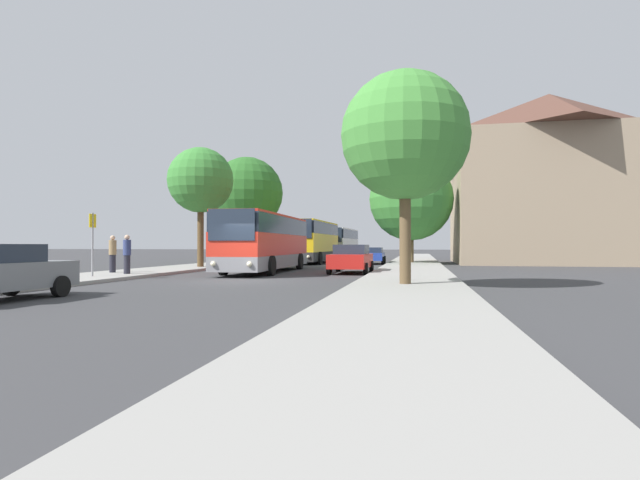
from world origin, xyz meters
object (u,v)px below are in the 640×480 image
object	(u,v)px
tree_left_near	(201,181)
tree_right_near	(405,136)
bus_middle	(313,241)
bus_rear	(340,243)
parked_car_right_near	(351,258)
pedestrian_waiting_far	(113,254)
bus_stop_sign	(93,237)
parked_car_right_far	(372,255)
tree_left_far	(247,193)
pedestrian_waiting_near	(127,254)
tree_right_mid	(411,199)
bus_front	(266,242)

from	to	relation	value
tree_left_near	tree_right_near	size ratio (longest dim) A/B	1.00
bus_middle	tree_left_near	bearing A→B (deg)	-112.12
bus_rear	parked_car_right_near	xyz separation A→B (m)	(4.84, -27.06, -0.95)
parked_car_right_near	pedestrian_waiting_far	size ratio (longest dim) A/B	2.38
bus_rear	bus_stop_sign	bearing A→B (deg)	-98.40
parked_car_right_far	pedestrian_waiting_far	size ratio (longest dim) A/B	2.32
tree_left_far	tree_right_near	bearing A→B (deg)	-59.77
bus_middle	pedestrian_waiting_far	size ratio (longest dim) A/B	5.80
parked_car_right_far	pedestrian_waiting_far	world-z (taller)	pedestrian_waiting_far
bus_middle	parked_car_right_near	distance (m)	15.24
parked_car_right_far	bus_stop_sign	world-z (taller)	bus_stop_sign
pedestrian_waiting_near	tree_left_near	distance (m)	9.21
bus_middle	parked_car_right_far	size ratio (longest dim) A/B	2.50
tree_right_mid	parked_car_right_near	bearing A→B (deg)	-102.49
bus_rear	pedestrian_waiting_far	world-z (taller)	bus_rear
tree_left_near	bus_front	bearing A→B (deg)	-26.62
bus_middle	bus_stop_sign	world-z (taller)	bus_middle
pedestrian_waiting_near	pedestrian_waiting_far	size ratio (longest dim) A/B	1.00
tree_left_near	tree_right_mid	bearing A→B (deg)	39.28
bus_rear	tree_right_mid	bearing A→B (deg)	-59.16
tree_left_far	tree_right_mid	world-z (taller)	tree_left_far
pedestrian_waiting_near	tree_right_mid	size ratio (longest dim) A/B	0.22
tree_right_near	tree_right_mid	size ratio (longest dim) A/B	0.90
bus_middle	pedestrian_waiting_near	world-z (taller)	bus_middle
bus_rear	pedestrian_waiting_far	xyz separation A→B (m)	(-6.61, -31.32, -0.66)
bus_middle	parked_car_right_near	size ratio (longest dim) A/B	2.44
tree_left_near	tree_right_mid	distance (m)	16.78
tree_left_far	tree_right_near	world-z (taller)	tree_left_far
bus_middle	bus_front	bearing A→B (deg)	-88.11
bus_rear	parked_car_right_near	bearing A→B (deg)	-78.89
pedestrian_waiting_near	pedestrian_waiting_far	distance (m)	1.68
bus_front	bus_middle	size ratio (longest dim) A/B	1.06
bus_front	pedestrian_waiting_far	size ratio (longest dim) A/B	6.12
pedestrian_waiting_far	parked_car_right_near	bearing A→B (deg)	114.47
parked_car_right_near	parked_car_right_far	world-z (taller)	parked_car_right_near
pedestrian_waiting_near	pedestrian_waiting_far	xyz separation A→B (m)	(-1.39, 0.94, -0.00)
bus_stop_sign	bus_rear	bearing A→B (deg)	80.63
bus_rear	tree_right_near	bearing A→B (deg)	-76.54
bus_middle	tree_left_far	world-z (taller)	tree_left_far
bus_middle	bus_rear	distance (m)	12.78
bus_stop_sign	tree_left_far	distance (m)	24.74
bus_front	parked_car_right_far	xyz separation A→B (m)	(4.76, 13.11, -1.00)
parked_car_right_far	pedestrian_waiting_near	xyz separation A→B (m)	(-9.92, -18.58, 0.38)
bus_middle	tree_right_near	bearing A→B (deg)	-69.55
pedestrian_waiting_near	tree_left_near	size ratio (longest dim) A/B	0.25
tree_left_far	tree_right_near	distance (m)	30.00
bus_stop_sign	pedestrian_waiting_far	size ratio (longest dim) A/B	1.50
bus_middle	parked_car_right_far	bearing A→B (deg)	-9.49
parked_car_right_far	bus_stop_sign	size ratio (longest dim) A/B	1.54
bus_rear	parked_car_right_far	bearing A→B (deg)	-70.06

